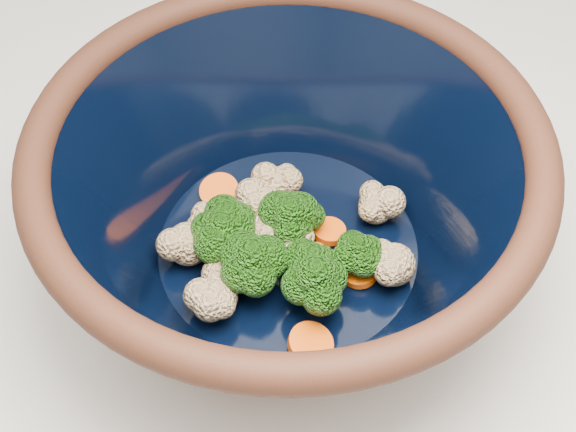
{
  "coord_description": "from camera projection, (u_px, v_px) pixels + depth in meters",
  "views": [
    {
      "loc": [
        -0.09,
        -0.23,
        1.42
      ],
      "look_at": [
        0.05,
        0.11,
        0.97
      ],
      "focal_mm": 50.0,
      "sensor_mm": 36.0,
      "label": 1
    }
  ],
  "objects": [
    {
      "name": "mixing_bowl",
      "position": [
        288.0,
        203.0,
        0.57
      ],
      "size": [
        0.44,
        0.44,
        0.15
      ],
      "rotation": [
        0.0,
        0.0,
        0.4
      ],
      "color": "black",
      "rests_on": "counter"
    },
    {
      "name": "vegetable_pile",
      "position": [
        274.0,
        242.0,
        0.58
      ],
      "size": [
        0.17,
        0.18,
        0.06
      ],
      "color": "#608442",
      "rests_on": "mixing_bowl"
    }
  ]
}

